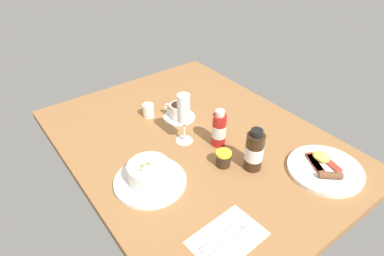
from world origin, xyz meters
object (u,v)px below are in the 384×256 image
cutlery_setting (229,237)px  jam_jar (223,158)px  breakfast_plate (325,169)px  porridge_bowl (150,175)px  wine_glass (184,111)px  creamer_jug (149,110)px  coffee_cup (179,112)px  sauce_bottle_red (219,130)px  sauce_bottle_brown (254,151)px

cutlery_setting → jam_jar: 28.45cm
cutlery_setting → breakfast_plate: 41.69cm
porridge_bowl → jam_jar: 24.53cm
cutlery_setting → wine_glass: bearing=159.8°
cutlery_setting → creamer_jug: size_ratio=3.39×
creamer_jug → jam_jar: creamer_jug is taller
coffee_cup → sauce_bottle_red: (22.44, 1.36, 3.70)cm
porridge_bowl → wine_glass: 25.30cm
sauce_bottle_red → wine_glass: bearing=-135.9°
porridge_bowl → cutlery_setting: porridge_bowl is taller
creamer_jug → sauce_bottle_red: size_ratio=0.42×
wine_glass → cutlery_setting: bearing=-20.2°
cutlery_setting → sauce_bottle_red: size_ratio=1.43×
porridge_bowl → creamer_jug: size_ratio=3.77×
cutlery_setting → sauce_bottle_red: 39.83cm
breakfast_plate → creamer_jug: bearing=-155.0°
cutlery_setting → breakfast_plate: bearing=90.8°
cutlery_setting → porridge_bowl: bearing=-168.6°
porridge_bowl → coffee_cup: 37.29cm
wine_glass → sauce_bottle_red: (8.83, 8.56, -6.23)cm
porridge_bowl → sauce_bottle_red: bearing=94.2°
creamer_jug → coffee_cup: bearing=48.8°
porridge_bowl → coffee_cup: size_ratio=1.77×
sauce_bottle_red → breakfast_plate: (31.04, 18.25, -5.40)cm
jam_jar → sauce_bottle_brown: sauce_bottle_brown is taller
creamer_jug → sauce_bottle_brown: (46.28, 11.32, 3.94)cm
coffee_cup → jam_jar: 32.10cm
coffee_cup → sauce_bottle_brown: bearing=3.4°
cutlery_setting → sauce_bottle_brown: (-15.73, 24.31, 6.49)cm
creamer_jug → breakfast_plate: (61.42, 28.69, -1.87)cm
cutlery_setting → coffee_cup: bearing=157.8°
porridge_bowl → sauce_bottle_red: sauce_bottle_red is taller
wine_glass → sauce_bottle_brown: 27.11cm
porridge_bowl → creamer_jug: (-32.55, 18.93, -0.47)cm
sauce_bottle_red → porridge_bowl: bearing=-85.8°
creamer_jug → wine_glass: wine_glass is taller
cutlery_setting → creamer_jug: creamer_jug is taller
creamer_jug → breakfast_plate: size_ratio=0.25×
coffee_cup → sauce_bottle_red: size_ratio=0.90×
jam_jar → sauce_bottle_red: 11.65cm
coffee_cup → sauce_bottle_red: bearing=3.5°
breakfast_plate → sauce_bottle_red: bearing=-149.5°
wine_glass → sauce_bottle_red: wine_glass is taller
cutlery_setting → creamer_jug: (-62.01, 12.99, 2.55)cm
porridge_bowl → wine_glass: (-11.00, 20.80, 9.29)cm
coffee_cup → breakfast_plate: bearing=20.1°
coffee_cup → creamer_jug: (-7.94, -9.07, 0.16)cm
porridge_bowl → wine_glass: bearing=117.9°
creamer_jug → sauce_bottle_red: sauce_bottle_red is taller
sauce_bottle_brown → creamer_jug: bearing=-166.3°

